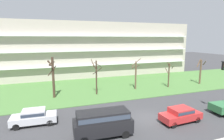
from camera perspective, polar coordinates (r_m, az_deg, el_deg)
The scene contains 11 objects.
ground at distance 21.37m, azimuth 11.37°, elevation -14.41°, with size 160.00×160.00×0.00m, color #38383A.
grass_lawn_strip at distance 33.45m, azimuth -0.95°, elevation -5.21°, with size 80.00×16.00×0.08m, color #477238.
apartment_building at distance 46.05m, azimuth -6.58°, elevation 6.57°, with size 47.35×13.31×12.32m.
tree_far_left at distance 27.94m, azimuth -17.94°, elevation -1.69°, with size 1.37×1.56×6.07m.
tree_left at distance 28.27m, azimuth -4.92°, elevation -1.83°, with size 1.71×1.71×5.61m.
tree_center at distance 31.58m, azimuth 7.39°, elevation -1.18°, with size 1.90×1.28×5.36m.
tree_right at distance 34.01m, azimuth 17.30°, elevation -1.21°, with size 1.45×1.19×4.63m.
tree_far_right at distance 38.79m, azimuth 25.86°, elevation -0.16°, with size 1.62×1.61×4.87m.
sedan_red_near_left at distance 20.96m, azimuth 20.60°, elevation -12.78°, with size 4.49×2.03×1.57m.
van_black_center_left at distance 16.93m, azimuth -2.87°, elevation -15.75°, with size 5.29×2.26×2.36m.
sedan_silver_near_right at distance 20.77m, azimuth -23.16°, elevation -13.16°, with size 4.49×2.02×1.57m.
Camera 1 is at (-10.17, -16.67, 8.69)m, focal length 29.33 mm.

